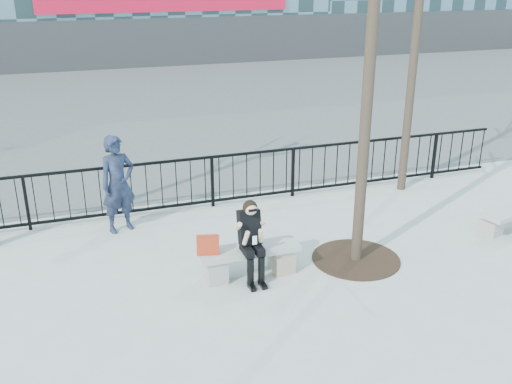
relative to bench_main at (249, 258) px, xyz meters
name	(u,v)px	position (x,y,z in m)	size (l,w,h in m)	color
ground	(249,275)	(0.00, 0.00, -0.30)	(120.00, 120.00, 0.00)	#9E9E99
street_surface	(130,96)	(0.00, 15.00, -0.30)	(60.00, 23.00, 0.01)	#474747
railing	(203,182)	(0.00, 3.00, 0.25)	(14.00, 0.06, 1.10)	black
tree_grate	(356,259)	(1.90, -0.10, -0.29)	(1.50, 1.50, 0.02)	black
bench_main	(249,258)	(0.00, 0.00, 0.00)	(1.65, 0.46, 0.49)	gray
seated_woman	(252,242)	(0.00, -0.16, 0.37)	(0.50, 0.64, 1.34)	black
handbag	(208,245)	(-0.66, 0.02, 0.33)	(0.35, 0.16, 0.29)	#B02D15
shopping_bag	(285,265)	(0.56, -0.17, -0.13)	(0.35, 0.13, 0.33)	beige
standing_man	(118,184)	(-1.74, 2.44, 0.63)	(0.68, 0.44, 1.85)	black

